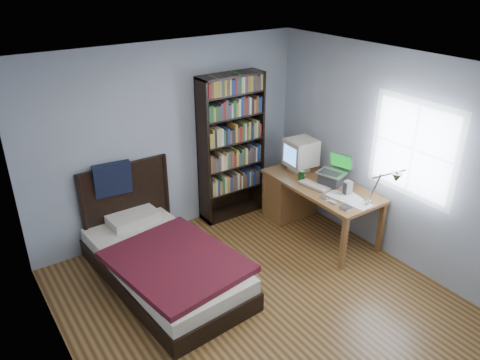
% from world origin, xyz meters
% --- Properties ---
extents(room, '(4.20, 4.24, 2.50)m').
position_xyz_m(room, '(0.03, -0.00, 1.25)').
color(room, '#4B2F16').
rests_on(room, ground).
extents(desk, '(0.75, 1.62, 0.73)m').
position_xyz_m(desk, '(1.51, 1.28, 0.42)').
color(desk, brown).
rests_on(desk, floor).
extents(crt_monitor, '(0.42, 0.39, 0.45)m').
position_xyz_m(crt_monitor, '(1.56, 1.33, 0.98)').
color(crt_monitor, beige).
rests_on(crt_monitor, desk).
extents(laptop, '(0.42, 0.40, 0.41)m').
position_xyz_m(laptop, '(1.60, 0.75, 0.84)').
color(laptop, '#2D2D30').
rests_on(laptop, desk).
extents(desk_lamp, '(0.23, 0.52, 0.61)m').
position_xyz_m(desk_lamp, '(1.46, -0.25, 1.22)').
color(desk_lamp, '#99999E').
rests_on(desk_lamp, desk).
extents(keyboard, '(0.22, 0.43, 0.04)m').
position_xyz_m(keyboard, '(1.38, 0.83, 0.74)').
color(keyboard, '#BDB09E').
rests_on(keyboard, desk).
extents(speaker, '(0.10, 0.10, 0.17)m').
position_xyz_m(speaker, '(1.57, 0.44, 0.82)').
color(speaker, gray).
rests_on(speaker, desk).
extents(soda_can, '(0.07, 0.07, 0.13)m').
position_xyz_m(soda_can, '(1.36, 1.06, 0.80)').
color(soda_can, '#073510').
rests_on(soda_can, desk).
extents(mouse, '(0.06, 0.11, 0.04)m').
position_xyz_m(mouse, '(1.47, 1.16, 0.75)').
color(mouse, silver).
rests_on(mouse, desk).
extents(phone_silver, '(0.06, 0.11, 0.02)m').
position_xyz_m(phone_silver, '(1.25, 0.52, 0.74)').
color(phone_silver, '#B9B9BE').
rests_on(phone_silver, desk).
extents(phone_grey, '(0.06, 0.10, 0.02)m').
position_xyz_m(phone_grey, '(1.25, 0.37, 0.74)').
color(phone_grey, gray).
rests_on(phone_grey, desk).
extents(external_drive, '(0.12, 0.12, 0.02)m').
position_xyz_m(external_drive, '(1.29, 0.19, 0.74)').
color(external_drive, gray).
rests_on(external_drive, desk).
extents(bookshelf, '(0.91, 0.30, 2.03)m').
position_xyz_m(bookshelf, '(0.84, 1.94, 1.02)').
color(bookshelf, black).
rests_on(bookshelf, floor).
extents(bed, '(1.36, 2.28, 1.16)m').
position_xyz_m(bed, '(-0.67, 1.12, 0.25)').
color(bed, black).
rests_on(bed, floor).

